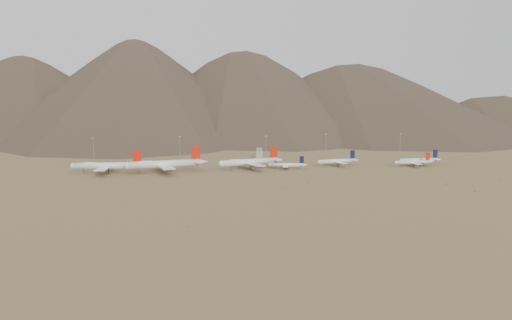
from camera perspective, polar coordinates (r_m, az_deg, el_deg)
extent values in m
plane|color=olive|center=(442.83, -0.58, -1.62)|extent=(3000.00, 3000.00, 0.00)
cylinder|color=white|center=(464.46, -16.67, -0.63)|extent=(58.14, 11.71, 5.98)
sphere|color=white|center=(471.24, -20.12, -0.66)|extent=(5.86, 5.86, 5.86)
cone|color=white|center=(458.85, -12.71, -0.54)|extent=(10.89, 6.39, 5.38)
cube|color=white|center=(464.81, -16.81, -0.74)|extent=(14.49, 53.68, 0.75)
cube|color=white|center=(459.49, -13.29, -0.53)|extent=(7.19, 20.56, 0.36)
cube|color=red|center=(458.77, -13.45, 0.42)|extent=(7.53, 1.28, 10.60)
cylinder|color=black|center=(469.67, -19.07, -1.26)|extent=(0.39, 0.39, 4.05)
cylinder|color=black|center=(466.32, -16.48, -1.22)|extent=(0.48, 0.48, 4.05)
cylinder|color=black|center=(463.42, -16.55, -1.27)|extent=(0.48, 0.48, 4.05)
ellipsoid|color=white|center=(467.57, -18.48, -0.45)|extent=(18.86, 6.30, 3.59)
cylinder|color=slate|center=(475.29, -16.54, -0.75)|extent=(6.02, 3.25, 2.69)
cylinder|color=slate|center=(454.72, -17.08, -1.10)|extent=(6.02, 3.25, 2.69)
cylinder|color=slate|center=(484.56, -16.31, -0.61)|extent=(6.02, 3.25, 2.69)
cylinder|color=slate|center=(445.49, -17.33, -1.27)|extent=(6.02, 3.25, 2.69)
cylinder|color=white|center=(458.63, -10.45, -0.45)|extent=(64.38, 18.93, 6.65)
sphere|color=white|center=(453.55, -14.44, -0.63)|extent=(6.51, 6.51, 6.51)
cone|color=white|center=(466.84, -6.12, -0.19)|extent=(12.51, 8.10, 5.98)
cube|color=white|center=(458.51, -10.61, -0.58)|extent=(21.47, 59.83, 0.83)
cube|color=white|center=(465.48, -6.73, -0.20)|extent=(10.00, 23.10, 0.40)
cube|color=red|center=(464.19, -6.90, 0.84)|extent=(8.32, 2.20, 11.79)
cylinder|color=black|center=(455.57, -13.22, -1.27)|extent=(0.43, 0.43, 4.50)
cylinder|color=black|center=(461.22, -10.32, -1.11)|extent=(0.54, 0.54, 4.50)
cylinder|color=black|center=(457.99, -10.24, -1.16)|extent=(0.54, 0.54, 4.50)
ellipsoid|color=white|center=(455.49, -12.52, -0.32)|extent=(21.15, 8.86, 3.99)
cylinder|color=slate|center=(470.20, -10.88, -0.61)|extent=(6.89, 4.18, 2.99)
cylinder|color=slate|center=(447.26, -10.31, -0.97)|extent=(6.89, 4.18, 2.99)
cylinder|color=slate|center=(480.55, -11.12, -0.46)|extent=(6.89, 4.18, 2.99)
cylinder|color=slate|center=(436.95, -10.04, -1.15)|extent=(6.89, 4.18, 2.99)
cylinder|color=white|center=(473.01, -0.76, -0.22)|extent=(56.74, 22.84, 5.95)
sphere|color=white|center=(460.68, -3.95, -0.42)|extent=(5.83, 5.83, 5.83)
cone|color=white|center=(488.41, 2.61, 0.05)|extent=(11.49, 8.20, 5.36)
cube|color=white|center=(472.60, -0.88, -0.34)|extent=(24.52, 53.13, 0.74)
cube|color=white|center=(486.09, 2.14, 0.04)|extent=(10.92, 20.69, 0.36)
cube|color=red|center=(484.67, 2.03, 0.93)|extent=(7.31, 2.74, 10.56)
cylinder|color=black|center=(464.87, -2.97, -0.97)|extent=(0.38, 0.38, 4.03)
cylinder|color=black|center=(475.48, -0.72, -0.79)|extent=(0.48, 0.48, 4.03)
cylinder|color=black|center=(472.86, -0.55, -0.83)|extent=(0.48, 0.48, 4.03)
ellipsoid|color=white|center=(466.22, -2.40, -0.13)|extent=(18.92, 9.75, 3.57)
cylinder|color=slate|center=(482.14, -1.45, -0.37)|extent=(6.29, 4.27, 2.68)
cylinder|color=slate|center=(463.48, -0.29, -0.66)|extent=(6.29, 4.27, 2.68)
cylinder|color=slate|center=(490.60, -1.95, -0.25)|extent=(6.29, 4.27, 2.68)
cylinder|color=slate|center=(455.16, 0.27, -0.80)|extent=(6.29, 4.27, 2.68)
cylinder|color=white|center=(475.55, 3.50, -0.56)|extent=(31.11, 11.94, 3.41)
sphere|color=white|center=(476.33, 1.62, -0.53)|extent=(3.34, 3.34, 3.34)
cone|color=white|center=(475.27, 5.62, -0.55)|extent=(6.28, 4.51, 3.07)
cube|color=white|center=(475.64, 3.43, -0.62)|extent=(12.25, 27.24, 0.43)
cube|color=white|center=(475.25, 5.32, -0.54)|extent=(5.54, 10.61, 0.20)
cube|color=black|center=(474.67, 5.25, 0.03)|extent=(4.01, 1.42, 6.73)
cylinder|color=black|center=(476.42, 2.18, -0.88)|extent=(0.36, 0.36, 2.33)
cylinder|color=black|center=(476.75, 3.58, -0.89)|extent=(0.45, 0.45, 2.33)
cylinder|color=black|center=(475.06, 3.57, -0.91)|extent=(0.45, 0.45, 2.33)
cylinder|color=slate|center=(483.21, 3.46, -0.60)|extent=(3.44, 2.34, 1.53)
cylinder|color=slate|center=(468.28, 3.39, -0.84)|extent=(3.44, 2.34, 1.53)
cylinder|color=white|center=(502.59, 9.24, -0.13)|extent=(38.55, 10.55, 4.17)
sphere|color=white|center=(493.47, 7.30, -0.22)|extent=(4.09, 4.09, 4.09)
cone|color=white|center=(513.43, 11.33, 0.00)|extent=(7.44, 4.86, 3.75)
cube|color=white|center=(502.29, 9.16, -0.21)|extent=(11.58, 33.48, 0.52)
cube|color=white|center=(511.82, 11.04, 0.00)|extent=(5.51, 12.91, 0.25)
cube|color=black|center=(510.78, 10.98, 0.64)|extent=(4.98, 1.21, 8.23)
cylinder|color=black|center=(496.58, 7.88, -0.60)|extent=(0.44, 0.44, 2.85)
cylinder|color=black|center=(504.30, 9.25, -0.51)|extent=(0.55, 0.55, 2.85)
cylinder|color=black|center=(502.50, 9.36, -0.54)|extent=(0.55, 0.55, 2.85)
cylinder|color=slate|center=(510.40, 8.65, -0.20)|extent=(4.10, 2.49, 1.88)
cylinder|color=slate|center=(494.47, 9.68, -0.45)|extent=(4.10, 2.49, 1.88)
cylinder|color=white|center=(515.58, 17.48, -0.24)|extent=(34.81, 4.14, 3.78)
sphere|color=white|center=(507.49, 15.75, -0.29)|extent=(3.70, 3.70, 3.70)
cone|color=white|center=(525.14, 19.34, -0.15)|extent=(6.29, 3.46, 3.40)
cube|color=white|center=(515.31, 17.41, -0.30)|extent=(5.88, 29.86, 0.47)
cube|color=white|center=(523.72, 19.08, -0.15)|extent=(3.25, 11.36, 0.23)
cube|color=red|center=(522.80, 19.04, 0.42)|extent=(4.52, 0.39, 7.45)
cylinder|color=black|center=(510.25, 16.26, -0.62)|extent=(0.40, 0.40, 2.58)
cylinder|color=black|center=(517.11, 17.48, -0.57)|extent=(0.50, 0.50, 2.58)
cylinder|color=black|center=(515.47, 17.58, -0.60)|extent=(0.50, 0.50, 2.58)
cylinder|color=slate|center=(522.70, 16.97, -0.29)|extent=(3.50, 1.74, 1.70)
cylinder|color=slate|center=(508.17, 17.85, -0.52)|extent=(3.50, 1.74, 1.70)
cylinder|color=white|center=(530.99, 18.14, -0.02)|extent=(38.21, 4.31, 4.15)
sphere|color=white|center=(522.18, 16.29, -0.06)|extent=(4.06, 4.06, 4.06)
cone|color=white|center=(541.45, 20.13, 0.06)|extent=(6.89, 3.76, 3.73)
cube|color=white|center=(530.70, 18.06, -0.09)|extent=(6.25, 32.76, 0.52)
cube|color=white|center=(539.90, 19.85, 0.07)|extent=(3.49, 12.45, 0.25)
cube|color=black|center=(538.92, 19.80, 0.67)|extent=(4.97, 0.39, 8.18)
cylinder|color=black|center=(525.17, 16.84, -0.43)|extent=(0.44, 0.44, 2.84)
cylinder|color=black|center=(532.66, 18.14, -0.38)|extent=(0.55, 0.55, 2.84)
cylinder|color=black|center=(530.85, 18.25, -0.40)|extent=(0.55, 0.55, 2.84)
cylinder|color=slate|center=(538.83, 17.60, -0.08)|extent=(3.83, 1.88, 1.87)
cylinder|color=slate|center=(522.84, 18.53, -0.32)|extent=(3.83, 1.88, 1.87)
cube|color=tan|center=(564.80, 0.30, 0.62)|extent=(8.00, 8.00, 8.00)
cube|color=slate|center=(564.19, 0.30, 1.22)|extent=(6.00, 6.00, 4.00)
cylinder|color=gray|center=(560.25, -18.09, 1.11)|extent=(0.50, 0.50, 25.00)
cube|color=gray|center=(559.20, -18.13, 2.41)|extent=(2.00, 0.60, 0.80)
cylinder|color=gray|center=(558.76, -8.69, 1.35)|extent=(0.50, 0.50, 25.00)
cube|color=gray|center=(557.71, -8.72, 2.66)|extent=(2.00, 0.60, 0.80)
cylinder|color=gray|center=(561.71, 1.16, 1.45)|extent=(0.50, 0.50, 25.00)
cube|color=gray|center=(560.67, 1.17, 2.76)|extent=(2.00, 0.60, 0.80)
cylinder|color=gray|center=(600.58, 8.02, 1.74)|extent=(0.50, 0.50, 25.00)
cube|color=gray|center=(599.60, 8.04, 2.95)|extent=(2.00, 0.60, 0.80)
cylinder|color=gray|center=(624.76, 16.14, 1.73)|extent=(0.50, 0.50, 25.00)
cube|color=gray|center=(623.82, 16.18, 2.90)|extent=(2.00, 0.60, 0.80)
ellipsoid|color=olive|center=(393.65, 5.93, -2.66)|extent=(1.04, 1.04, 0.77)
ellipsoid|color=olive|center=(502.47, 18.95, -0.95)|extent=(0.80, 0.80, 0.59)
ellipsoid|color=olive|center=(269.75, -23.04, -7.61)|extent=(0.59, 0.59, 0.40)
ellipsoid|color=olive|center=(327.73, -15.22, -4.80)|extent=(0.67, 0.67, 0.50)
ellipsoid|color=olive|center=(435.86, -14.36, -1.93)|extent=(0.84, 0.84, 0.52)
ellipsoid|color=olive|center=(309.80, 1.73, -5.23)|extent=(0.90, 0.90, 0.46)
ellipsoid|color=olive|center=(389.55, 23.75, -3.30)|extent=(1.08, 1.08, 0.79)
ellipsoid|color=olive|center=(414.49, 19.13, -2.54)|extent=(0.62, 0.62, 0.51)
ellipsoid|color=olive|center=(330.58, 21.82, -4.96)|extent=(0.69, 0.69, 0.41)
ellipsoid|color=olive|center=(344.22, -6.79, -4.06)|extent=(0.54, 0.54, 0.48)
ellipsoid|color=olive|center=(417.51, 2.26, -2.11)|extent=(0.55, 0.55, 0.31)
ellipsoid|color=olive|center=(415.34, 20.91, -2.57)|extent=(1.06, 1.06, 0.83)
ellipsoid|color=olive|center=(356.96, -24.92, -4.27)|extent=(0.61, 0.61, 0.35)
ellipsoid|color=olive|center=(428.53, -9.16, -1.95)|extent=(0.93, 0.93, 0.54)
ellipsoid|color=olive|center=(387.34, 7.37, -2.85)|extent=(0.61, 0.61, 0.49)
ellipsoid|color=olive|center=(370.61, 3.03, -3.22)|extent=(1.00, 1.00, 0.72)
ellipsoid|color=olive|center=(438.39, -20.73, -2.11)|extent=(0.85, 0.85, 0.61)
ellipsoid|color=olive|center=(333.83, -4.71, -4.39)|extent=(0.50, 0.50, 0.34)
ellipsoid|color=olive|center=(492.19, 18.02, -1.08)|extent=(0.55, 0.55, 0.34)
ellipsoid|color=olive|center=(419.45, 9.51, -2.15)|extent=(0.74, 0.74, 0.53)
ellipsoid|color=olive|center=(447.49, 11.36, -1.63)|extent=(0.79, 0.79, 0.51)
ellipsoid|color=olive|center=(449.89, 26.17, -2.13)|extent=(1.03, 1.03, 0.89)
ellipsoid|color=olive|center=(261.89, -7.82, -7.53)|extent=(0.82, 0.82, 0.50)
ellipsoid|color=olive|center=(295.42, -5.23, -5.86)|extent=(0.70, 0.70, 0.35)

